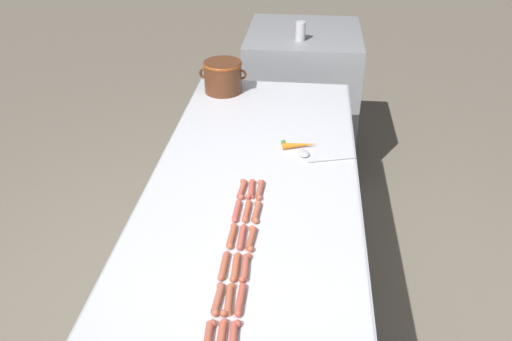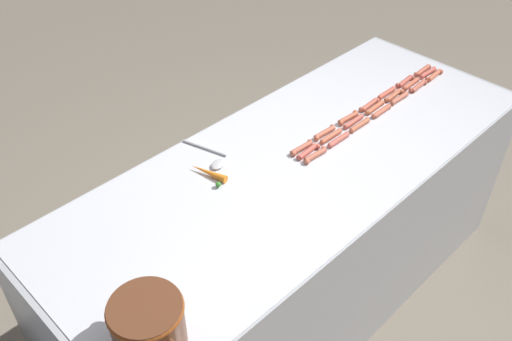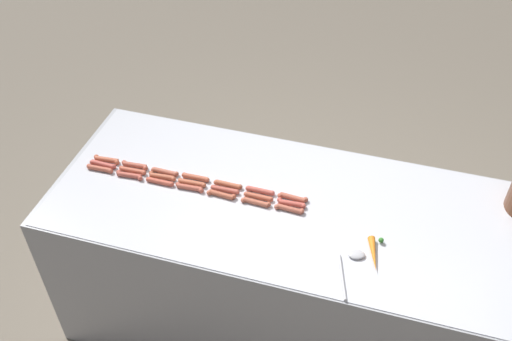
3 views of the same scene
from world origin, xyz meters
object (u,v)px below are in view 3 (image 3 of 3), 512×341
Objects in this scene: hot_dog_12 at (259,196)px; carrot at (374,253)px; hot_dog_11 at (225,189)px; hot_dog_17 at (190,188)px; hot_dog_10 at (192,183)px; hot_dog_16 at (160,182)px; hot_dog_20 at (290,209)px; hot_dog_1 at (135,165)px; hot_dog_4 at (228,185)px; hot_dog_7 at (103,164)px; hot_dog_18 at (221,195)px; hot_dog_14 at (100,169)px; hot_dog_19 at (256,202)px; hot_dog_5 at (260,191)px; hot_dog_2 at (165,172)px; hot_dog_15 at (129,175)px; hot_dog_13 at (292,203)px; hot_dog_8 at (133,170)px; hot_dog_3 at (196,177)px; hot_dog_0 at (107,160)px; hot_dog_6 at (292,198)px; hot_dog_9 at (162,176)px.

carrot is at bearing 71.19° from hot_dog_12.
hot_dog_17 is at bearing -77.74° from hot_dog_11.
hot_dog_10 is at bearing -102.00° from carrot.
hot_dog_20 is at bearing 90.03° from hot_dog_16.
hot_dog_1 is at bearing -93.10° from hot_dog_12.
hot_dog_4 is 0.62m from hot_dog_7.
hot_dog_1 is at bearing -94.21° from hot_dog_11.
hot_dog_18 is (0.04, 0.61, 0.00)m from hot_dog_7.
hot_dog_19 is at bearing 89.62° from hot_dog_14.
hot_dog_5 is 1.00× the size of hot_dog_18.
carrot is at bearing 78.26° from hot_dog_18.
hot_dog_18 is (0.07, 0.46, 0.00)m from hot_dog_1.
hot_dog_2 and hot_dog_15 have the same top height.
hot_dog_16 and hot_dog_18 have the same top height.
hot_dog_13 is at bearing 94.28° from hot_dog_17.
hot_dog_13 is 1.00× the size of hot_dog_17.
hot_dog_12 is (0.04, 0.00, 0.00)m from hot_dog_5.
hot_dog_7 and hot_dog_16 have the same top height.
hot_dog_8 is 0.78m from hot_dog_13.
hot_dog_3 and hot_dog_20 have the same top height.
hot_dog_14 is at bearing -83.70° from hot_dog_4.
hot_dog_13 is at bearing 87.12° from hot_dog_2.
hot_dog_20 is (0.04, 0.48, 0.00)m from hot_dog_10.
hot_dog_5 is 0.47m from hot_dog_16.
hot_dog_12 is at bearing 178.03° from hot_dog_19.
hot_dog_14 is at bearing -90.19° from hot_dog_20.
hot_dog_0 is 0.93m from hot_dog_6.
hot_dog_5 and hot_dog_18 have the same top height.
hot_dog_9 is at bearing -76.78° from hot_dog_3.
hot_dog_3 is 0.17m from hot_dog_18.
hot_dog_8 is 0.62m from hot_dog_19.
hot_dog_18 is at bearing -76.90° from hot_dog_6.
hot_dog_4 is 0.03m from hot_dog_11.
carrot is (0.22, 0.87, 0.00)m from hot_dog_3.
hot_dog_17 is at bearing -90.89° from hot_dog_19.
hot_dog_12 is 0.47m from hot_dog_16.
hot_dog_2 is 0.78× the size of carrot.
hot_dog_0 is 1.35m from carrot.
hot_dog_4 is at bearing -102.96° from hot_dog_20.
hot_dog_1 is 1.00× the size of hot_dog_16.
hot_dog_13 is 0.43m from carrot.
hot_dog_13 and hot_dog_15 have the same top height.
hot_dog_1 and hot_dog_19 have the same top height.
hot_dog_1 is at bearing -114.20° from hot_dog_16.
hot_dog_10 is (0.04, -0.16, 0.00)m from hot_dog_4.
hot_dog_6 and hot_dog_14 have the same top height.
hot_dog_14 is at bearing -83.33° from hot_dog_9.
hot_dog_8 is at bearing -94.69° from hot_dog_18.
hot_dog_10 is at bearing -96.90° from hot_dog_19.
hot_dog_3 is (-0.00, 0.31, 0.00)m from hot_dog_1.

